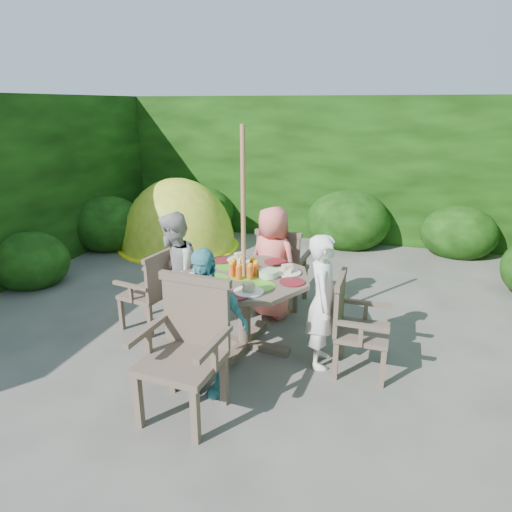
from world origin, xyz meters
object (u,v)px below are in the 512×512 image
(garden_chair_back, at_px, (282,266))
(child_left, at_px, (174,275))
(garden_chair_left, at_px, (151,289))
(child_right, at_px, (323,302))
(child_front, at_px, (204,322))
(child_back, at_px, (273,263))
(dome_tent, at_px, (179,247))
(garden_chair_right, at_px, (354,324))
(parasol_pole, at_px, (244,244))
(patio_table, at_px, (244,287))
(garden_chair_front, at_px, (187,347))

(garden_chair_back, relative_size, child_left, 0.71)
(child_left, bearing_deg, garden_chair_left, -108.19)
(garden_chair_left, distance_m, child_right, 1.91)
(child_front, bearing_deg, child_back, 83.79)
(dome_tent, bearing_deg, garden_chair_right, -53.07)
(garden_chair_right, xyz_separation_m, child_right, (-0.30, 0.04, 0.17))
(child_front, bearing_deg, garden_chair_right, 29.53)
(garden_chair_right, height_order, garden_chair_back, garden_chair_back)
(parasol_pole, bearing_deg, child_back, 84.49)
(child_right, height_order, child_front, child_front)
(child_left, height_order, child_back, child_left)
(garden_chair_right, xyz_separation_m, garden_chair_left, (-2.20, 0.21, -0.01))
(patio_table, height_order, garden_chair_left, patio_table)
(child_front, distance_m, dome_tent, 4.32)
(child_right, bearing_deg, patio_table, 76.95)
(garden_chair_left, height_order, garden_chair_back, garden_chair_back)
(garden_chair_left, distance_m, child_front, 1.37)
(child_back, xyz_separation_m, dome_tent, (-2.27, 2.11, -0.65))
(child_front, bearing_deg, garden_chair_front, -96.71)
(garden_chair_left, bearing_deg, child_back, 130.34)
(garden_chair_left, bearing_deg, patio_table, 94.57)
(parasol_pole, relative_size, child_left, 1.66)
(parasol_pole, xyz_separation_m, child_front, (-0.08, -0.80, -0.45))
(child_right, bearing_deg, child_left, 77.02)
(parasol_pole, xyz_separation_m, garden_chair_front, (-0.11, -1.08, -0.54))
(garden_chair_right, xyz_separation_m, child_back, (-1.02, 0.91, 0.18))
(parasol_pole, height_order, garden_chair_back, parasol_pole)
(parasol_pole, height_order, child_front, parasol_pole)
(child_right, xyz_separation_m, child_left, (-1.59, 0.15, 0.02))
(child_right, xyz_separation_m, dome_tent, (-2.99, 2.99, -0.64))
(child_back, bearing_deg, garden_chair_left, 50.71)
(garden_chair_right, bearing_deg, dome_tent, 47.77)
(parasol_pole, xyz_separation_m, garden_chair_back, (0.11, 1.09, -0.59))
(patio_table, relative_size, garden_chair_front, 1.39)
(garden_chair_right, relative_size, garden_chair_front, 0.84)
(child_right, height_order, child_left, child_left)
(garden_chair_right, relative_size, child_left, 0.66)
(child_left, bearing_deg, garden_chair_back, 124.50)
(garden_chair_front, height_order, child_back, child_back)
(garden_chair_right, distance_m, child_front, 1.37)
(garden_chair_right, relative_size, garden_chair_back, 0.93)
(garden_chair_left, xyz_separation_m, child_right, (1.90, -0.18, 0.18))
(garden_chair_right, xyz_separation_m, garden_chair_back, (-0.99, 1.20, 0.04))
(parasol_pole, bearing_deg, patio_table, 7.29)
(parasol_pole, relative_size, child_right, 1.72)
(patio_table, bearing_deg, garden_chair_back, 84.54)
(garden_chair_back, height_order, child_left, child_left)
(patio_table, distance_m, child_front, 0.80)
(garden_chair_right, relative_size, child_right, 0.69)
(child_left, distance_m, dome_tent, 3.23)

